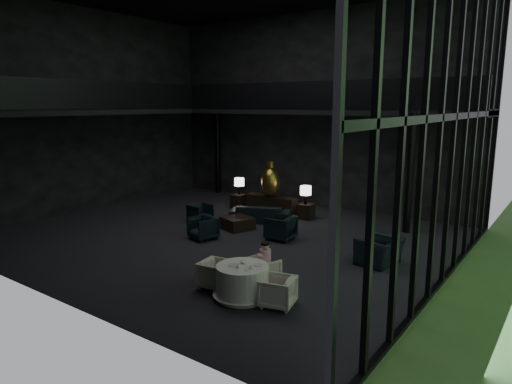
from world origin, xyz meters
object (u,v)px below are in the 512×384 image
Objects in this scene: child at (265,253)px; coffee_table at (237,223)px; lounge_armchair_south at (203,227)px; console at (272,204)px; table_lamp_left at (239,183)px; side_table_right at (306,211)px; bronze_urn at (270,182)px; sofa at (260,210)px; lounge_armchair_west at (200,213)px; dining_table at (242,284)px; table_lamp_right at (306,191)px; lounge_armchair_east at (281,225)px; dining_chair_west at (216,274)px; window_armchair at (380,245)px; side_table_left at (239,201)px; dining_chair_north at (262,271)px; dining_chair_east at (277,291)px.

coffee_table is at bearing -44.15° from child.
console is at bearing 108.27° from lounge_armchair_south.
table_lamp_left is 3.29m from side_table_right.
bronze_urn is 1.47× the size of coffee_table.
lounge_armchair_west is (-1.79, -1.29, -0.09)m from sofa.
table_lamp_left is 4.65m from lounge_armchair_south.
lounge_armchair_south reaches higher than dining_table.
coffee_table is at bearing -115.72° from table_lamp_right.
dining_table is (3.99, -7.12, -0.02)m from console.
bronze_urn is at bearing 179.35° from table_lamp_right.
lounge_armchair_east reaches higher than dining_chair_west.
lounge_armchair_south is 5.57m from window_armchair.
dining_chair_west is (1.54, -6.93, -0.74)m from table_lamp_right.
side_table_left is at bearing -177.20° from console.
side_table_right is 0.82× the size of lounge_armchair_west.
child is at bearing -57.39° from console.
dining_table is at bearing -50.81° from coffee_table.
coffee_table is (0.16, 1.59, -0.20)m from lounge_armchair_south.
console is 7.37m from dining_chair_north.
sofa is 2.86m from lounge_armchair_south.
table_lamp_left reaches higher than sofa.
dining_chair_north is (-0.09, 0.88, 0.01)m from dining_table.
console is at bearing 176.17° from table_lamp_right.
table_lamp_right is 4.00m from lounge_armchair_west.
child is (3.56, -3.45, 0.54)m from coffee_table.
lounge_armchair_east reaches higher than lounge_armchair_west.
lounge_armchair_west is (-1.35, -2.62, -0.93)m from bronze_urn.
window_armchair reaches higher than coffee_table.
sofa is (0.44, -1.32, -0.84)m from bronze_urn.
lounge_armchair_south reaches higher than coffee_table.
dining_chair_north is (3.70, -1.98, -0.07)m from lounge_armchair_south.
lounge_armchair_south reaches higher than side_table_left.
lounge_armchair_east is at bearing 50.07° from lounge_armchair_south.
console is 2.34× the size of lounge_armchair_east.
console is at bearing -97.73° from sofa.
dining_chair_west is (2.71, -5.62, -0.11)m from sofa.
sofa is at bearing -155.89° from dining_chair_east.
window_armchair is at bearing -41.54° from dining_chair_west.
side_table_right is 7.72m from dining_chair_east.
side_table_right is 7.48m from dining_table.
dining_chair_east reaches higher than coffee_table.
side_table_right is (3.20, 0.04, -0.00)m from side_table_left.
sofa is at bearing -130.22° from side_table_right.
dining_chair_east is 0.99× the size of dining_chair_west.
side_table_right is 0.71× the size of lounge_armchair_south.
sofa is (-1.16, -1.38, 0.15)m from side_table_right.
dining_chair_west is at bearing -55.90° from table_lamp_left.
dining_chair_west is at bearing -77.44° from table_lamp_right.
dining_chair_north is (2.30, -6.14, -0.73)m from table_lamp_right.
bronze_urn is at bearing -178.19° from side_table_right.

